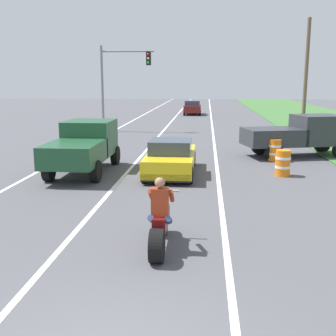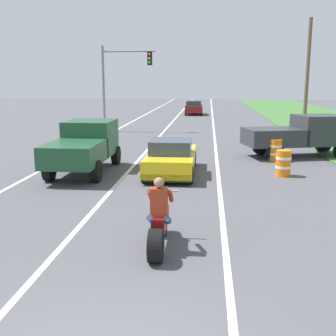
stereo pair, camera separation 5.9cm
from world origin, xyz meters
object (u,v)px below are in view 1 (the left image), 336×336
object	(u,v)px
sports_car_yellow	(171,158)
construction_barrel_nearest	(283,163)
pickup_truck_right_shoulder_dark_grey	(299,134)
traffic_light_mast_near	(118,76)
pickup_truck_left_lane_dark_green	(84,145)
distant_car_far_ahead	(192,107)
motorcycle_with_rider	(160,224)
construction_barrel_mid	(275,150)

from	to	relation	value
sports_car_yellow	construction_barrel_nearest	world-z (taller)	sports_car_yellow
pickup_truck_right_shoulder_dark_grey	traffic_light_mast_near	size ratio (longest dim) A/B	0.86
pickup_truck_left_lane_dark_green	pickup_truck_right_shoulder_dark_grey	bearing A→B (deg)	25.73
pickup_truck_right_shoulder_dark_grey	construction_barrel_nearest	bearing A→B (deg)	-108.72
pickup_truck_right_shoulder_dark_grey	sports_car_yellow	bearing A→B (deg)	-142.59
sports_car_yellow	pickup_truck_left_lane_dark_green	size ratio (longest dim) A/B	0.90
pickup_truck_left_lane_dark_green	traffic_light_mast_near	distance (m)	14.30
construction_barrel_nearest	distant_car_far_ahead	size ratio (longest dim) A/B	0.25
sports_car_yellow	pickup_truck_right_shoulder_dark_grey	bearing A→B (deg)	37.41
motorcycle_with_rider	traffic_light_mast_near	size ratio (longest dim) A/B	0.37
distant_car_far_ahead	traffic_light_mast_near	bearing A→B (deg)	-107.01
pickup_truck_left_lane_dark_green	pickup_truck_right_shoulder_dark_grey	distance (m)	10.26
pickup_truck_left_lane_dark_green	construction_barrel_mid	xyz separation A→B (m)	(7.92, 3.12, -0.60)
construction_barrel_mid	distant_car_far_ahead	xyz separation A→B (m)	(-4.62, 26.50, 0.27)
motorcycle_with_rider	construction_barrel_mid	world-z (taller)	motorcycle_with_rider
motorcycle_with_rider	sports_car_yellow	bearing A→B (deg)	93.11
motorcycle_with_rider	pickup_truck_right_shoulder_dark_grey	xyz separation A→B (m)	(5.39, 12.09, 0.51)
pickup_truck_left_lane_dark_green	pickup_truck_right_shoulder_dark_grey	xyz separation A→B (m)	(9.25, 4.46, 0.00)
pickup_truck_right_shoulder_dark_grey	traffic_light_mast_near	xyz separation A→B (m)	(-10.75, 9.48, 2.84)
motorcycle_with_rider	sports_car_yellow	world-z (taller)	motorcycle_with_rider
sports_car_yellow	distant_car_far_ahead	xyz separation A→B (m)	(-0.14, 29.61, 0.14)
traffic_light_mast_near	sports_car_yellow	bearing A→B (deg)	-70.45
sports_car_yellow	motorcycle_with_rider	bearing A→B (deg)	-86.89
motorcycle_with_rider	distant_car_far_ahead	world-z (taller)	motorcycle_with_rider
pickup_truck_left_lane_dark_green	construction_barrel_nearest	bearing A→B (deg)	0.41
traffic_light_mast_near	distant_car_far_ahead	xyz separation A→B (m)	(4.80, 15.69, -3.17)
construction_barrel_nearest	construction_barrel_mid	xyz separation A→B (m)	(0.16, 3.07, 0.00)
motorcycle_with_rider	traffic_light_mast_near	distance (m)	22.48
traffic_light_mast_near	distant_car_far_ahead	distance (m)	16.71
construction_barrel_mid	construction_barrel_nearest	bearing A→B (deg)	-93.02
pickup_truck_right_shoulder_dark_grey	pickup_truck_left_lane_dark_green	bearing A→B (deg)	-154.27
construction_barrel_nearest	construction_barrel_mid	world-z (taller)	same
pickup_truck_left_lane_dark_green	construction_barrel_nearest	xyz separation A→B (m)	(7.76, 0.06, -0.60)
pickup_truck_right_shoulder_dark_grey	traffic_light_mast_near	distance (m)	14.61
traffic_light_mast_near	construction_barrel_mid	xyz separation A→B (m)	(9.42, -10.81, -3.44)
motorcycle_with_rider	traffic_light_mast_near	xyz separation A→B (m)	(-5.36, 21.57, 3.35)
pickup_truck_left_lane_dark_green	construction_barrel_mid	size ratio (longest dim) A/B	4.80
traffic_light_mast_near	pickup_truck_left_lane_dark_green	bearing A→B (deg)	-83.86
construction_barrel_nearest	traffic_light_mast_near	bearing A→B (deg)	123.70
distant_car_far_ahead	sports_car_yellow	bearing A→B (deg)	-89.72
sports_car_yellow	pickup_truck_left_lane_dark_green	distance (m)	3.48
pickup_truck_left_lane_dark_green	construction_barrel_nearest	size ratio (longest dim) A/B	4.80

